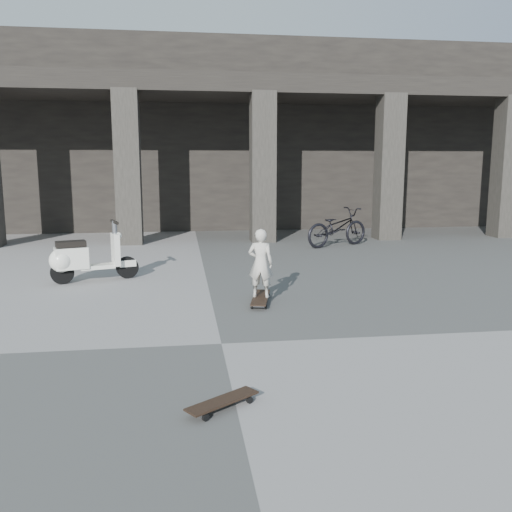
{
  "coord_description": "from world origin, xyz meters",
  "views": [
    {
      "loc": [
        -0.45,
        -6.17,
        2.11
      ],
      "look_at": [
        0.74,
        2.32,
        0.65
      ],
      "focal_mm": 38.0,
      "sensor_mm": 36.0,
      "label": 1
    }
  ],
  "objects": [
    {
      "name": "scooter",
      "position": [
        -2.27,
        3.74,
        0.43
      ],
      "size": [
        1.52,
        0.76,
        1.1
      ],
      "rotation": [
        0.0,
        0.0,
        0.31
      ],
      "color": "black",
      "rests_on": "ground"
    },
    {
      "name": "colonnade",
      "position": [
        -0.0,
        13.77,
        3.03
      ],
      "size": [
        28.0,
        8.82,
        6.0
      ],
      "color": "black",
      "rests_on": "ground"
    },
    {
      "name": "longboard",
      "position": [
        0.74,
        1.82,
        0.08
      ],
      "size": [
        0.44,
        1.01,
        0.1
      ],
      "rotation": [
        0.0,
        0.0,
        1.35
      ],
      "color": "black",
      "rests_on": "ground"
    },
    {
      "name": "skateboard_spare",
      "position": [
        -0.12,
        -1.74,
        0.06
      ],
      "size": [
        0.68,
        0.55,
        0.08
      ],
      "rotation": [
        0.0,
        0.0,
        0.61
      ],
      "color": "black",
      "rests_on": "ground"
    },
    {
      "name": "ground",
      "position": [
        0.0,
        0.0,
        0.0
      ],
      "size": [
        90.0,
        90.0,
        0.0
      ],
      "primitive_type": "plane",
      "color": "#494A47",
      "rests_on": "ground"
    },
    {
      "name": "child",
      "position": [
        0.74,
        1.82,
        0.62
      ],
      "size": [
        0.44,
        0.36,
        1.05
      ],
      "primitive_type": "imported",
      "rotation": [
        0.0,
        0.0,
        2.82
      ],
      "color": "beige",
      "rests_on": "longboard"
    },
    {
      "name": "bicycle",
      "position": [
        3.55,
        7.3,
        0.5
      ],
      "size": [
        1.99,
        1.37,
        0.99
      ],
      "primitive_type": "imported",
      "rotation": [
        0.0,
        0.0,
        1.99
      ],
      "color": "black",
      "rests_on": "ground"
    }
  ]
}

